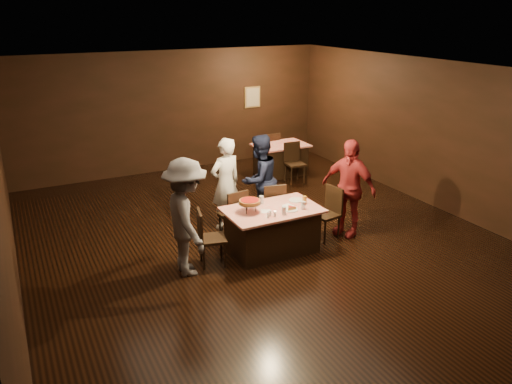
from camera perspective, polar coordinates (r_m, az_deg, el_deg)
room at (r=8.20m, az=1.41°, el=7.57°), size 10.00×10.04×3.02m
main_table at (r=8.54m, az=1.86°, el=-4.33°), size 1.60×1.00×0.77m
back_table at (r=12.52m, az=2.81°, el=3.75°), size 1.30×0.90×0.77m
chair_far_left at (r=8.96m, az=-2.70°, el=-2.51°), size 0.47×0.47×0.95m
chair_far_right at (r=9.29m, az=1.80°, el=-1.64°), size 0.49×0.49×0.95m
chair_end_left at (r=8.08m, az=-5.02°, el=-5.21°), size 0.50×0.50×0.95m
chair_end_right at (r=9.05m, az=7.99°, el=-2.45°), size 0.48×0.48×0.95m
chair_back_near at (r=11.91m, az=4.49°, el=3.30°), size 0.45×0.45×0.95m
chair_back_far at (r=13.00m, az=1.50°, el=4.80°), size 0.44×0.44×0.95m
diner_white_jacket at (r=9.28m, az=-3.49°, el=0.95°), size 0.71×0.54×1.75m
diner_navy_hoodie at (r=9.49m, az=0.39°, el=1.42°), size 1.03×0.92×1.75m
diner_grey_knit at (r=7.69m, az=-7.96°, el=-2.92°), size 0.77×1.25×1.87m
diner_red_shirt at (r=9.13m, az=10.51°, el=0.48°), size 0.84×1.14×1.80m
pizza_stand at (r=8.19m, az=-0.72°, el=-1.13°), size 0.38×0.38×0.22m
plate_with_slice at (r=8.35m, az=3.99°, el=-1.90°), size 0.25×0.25×0.06m
plate_empty at (r=8.77m, az=4.56°, el=-0.94°), size 0.25×0.25×0.01m
glass_front_left at (r=8.14m, az=3.22°, el=-2.13°), size 0.08×0.08×0.14m
glass_front_right at (r=8.38m, az=5.41°, el=-1.53°), size 0.08×0.08×0.14m
glass_amber at (r=8.61m, az=5.55°, el=-0.92°), size 0.08×0.08×0.14m
glass_back at (r=8.59m, az=0.63°, el=-0.89°), size 0.08×0.08×0.14m
condiments at (r=8.06m, az=1.74°, el=-2.51°), size 0.17×0.10×0.09m
napkin_center at (r=8.53m, az=3.65°, el=-1.57°), size 0.19×0.19×0.01m
napkin_left at (r=8.28m, az=1.14°, el=-2.21°), size 0.21×0.21×0.01m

